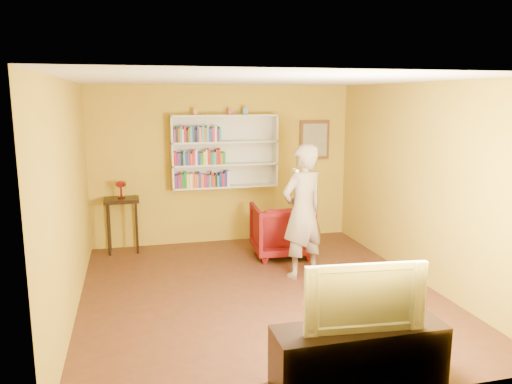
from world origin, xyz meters
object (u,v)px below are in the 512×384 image
tv_cabinet (359,356)px  television (361,294)px  person (303,212)px  console_table (122,208)px  ruby_lustre (121,186)px  armchair (281,230)px  bookshelf (224,151)px

tv_cabinet → television: bearing=0.0°
person → television: person is taller
console_table → television: size_ratio=0.86×
ruby_lustre → television: bearing=-65.7°
armchair → person: size_ratio=0.49×
armchair → tv_cabinet: armchair is taller
armchair → television: 3.75m
tv_cabinet → console_table: bearing=114.3°
person → television: (-0.42, -2.70, -0.09)m
console_table → person: (2.46, -1.80, 0.20)m
armchair → television: size_ratio=0.87×
console_table → tv_cabinet: (2.04, -4.50, -0.47)m
armchair → bookshelf: bearing=-48.6°
person → television: size_ratio=1.79×
television → tv_cabinet: bearing=0.0°
tv_cabinet → television: (0.00, 0.00, 0.57)m
ruby_lustre → television: size_ratio=0.27×
console_table → ruby_lustre: bearing=-63.4°
ruby_lustre → tv_cabinet: 5.01m
console_table → tv_cabinet: size_ratio=0.59×
bookshelf → armchair: bearing=-52.6°
bookshelf → television: (0.31, -4.66, -0.75)m
ruby_lustre → console_table: bearing=116.6°
television → person: bearing=86.6°
armchair → tv_cabinet: size_ratio=0.60×
console_table → ruby_lustre: 0.36m
bookshelf → ruby_lustre: (-1.72, -0.16, -0.50)m
console_table → tv_cabinet: bearing=-65.7°
bookshelf → ruby_lustre: size_ratio=6.42×
armchair → tv_cabinet: 3.72m
television → bookshelf: bearing=99.3°
bookshelf → tv_cabinet: bookshelf is taller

